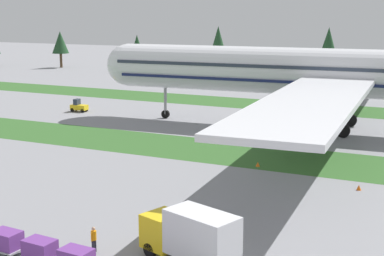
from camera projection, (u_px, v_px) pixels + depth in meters
name	position (u px, v px, depth m)	size (l,w,h in m)	color
grass_strip_near	(185.00, 148.00, 66.05)	(320.00, 10.64, 0.01)	#336028
grass_strip_far	(273.00, 105.00, 95.54)	(320.00, 10.64, 0.01)	#336028
airliner	(333.00, 73.00, 73.94)	(65.48, 80.35, 21.21)	white
cargo_dolly_lead	(6.00, 241.00, 37.02)	(2.30, 1.64, 1.55)	#A3A3A8
cargo_dolly_second	(40.00, 249.00, 35.63)	(2.30, 1.64, 1.55)	#A3A3A8
catering_truck	(191.00, 235.00, 35.27)	(7.33, 4.38, 3.58)	yellow
pushback_tractor	(79.00, 106.00, 89.39)	(2.67, 1.45, 1.97)	yellow
ground_crew_marshaller	(94.00, 238.00, 37.29)	(0.36, 0.56, 1.74)	black
taxiway_marker_0	(359.00, 187.00, 50.39)	(0.44, 0.44, 0.47)	orange
taxiway_marker_1	(258.00, 164.00, 58.04)	(0.44, 0.44, 0.45)	orange
distant_tree_line	(370.00, 51.00, 119.61)	(192.48, 10.47, 11.97)	#4C3823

